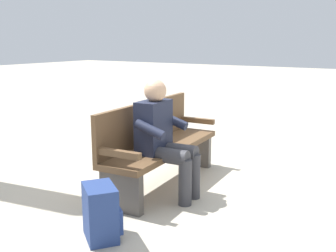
{
  "coord_description": "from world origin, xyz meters",
  "views": [
    {
      "loc": [
        3.52,
        2.3,
        1.56
      ],
      "look_at": [
        0.14,
        0.15,
        0.7
      ],
      "focal_mm": 43.33,
      "sensor_mm": 36.0,
      "label": 1
    }
  ],
  "objects": [
    {
      "name": "person_seated",
      "position": [
        0.27,
        0.18,
        0.63
      ],
      "size": [
        0.59,
        0.59,
        1.18
      ],
      "rotation": [
        0.0,
        0.0,
        0.08
      ],
      "color": "#1E2338",
      "rests_on": "ground"
    },
    {
      "name": "bench_near",
      "position": [
        0.01,
        -0.07,
        0.46
      ],
      "size": [
        1.83,
        0.61,
        0.9
      ],
      "rotation": [
        0.0,
        0.0,
        0.08
      ],
      "color": "brown",
      "rests_on": "ground"
    },
    {
      "name": "ground_plane",
      "position": [
        0.0,
        0.0,
        0.0
      ],
      "size": [
        40.0,
        40.0,
        0.0
      ],
      "primitive_type": "plane",
      "color": "#B7AD99"
    },
    {
      "name": "backpack",
      "position": [
        1.29,
        0.25,
        0.22
      ],
      "size": [
        0.39,
        0.41,
        0.44
      ],
      "rotation": [
        0.0,
        0.0,
        0.93
      ],
      "color": "navy",
      "rests_on": "ground"
    }
  ]
}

